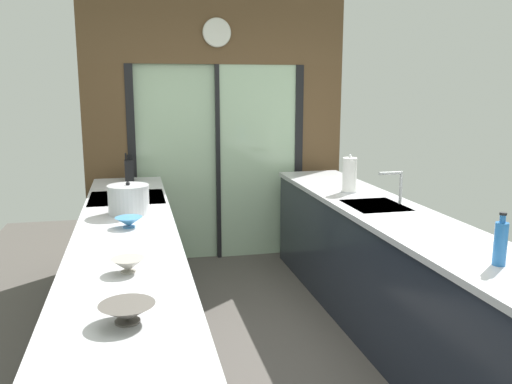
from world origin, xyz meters
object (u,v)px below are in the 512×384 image
(oven_range, at_px, (130,253))
(mixing_bowl_near, at_px, (127,312))
(stock_pot, at_px, (129,199))
(soap_bottle, at_px, (501,243))
(mixing_bowl_mid, at_px, (128,265))
(mixing_bowl_far, at_px, (129,222))
(paper_towel_roll, at_px, (349,175))
(knife_block, at_px, (129,170))

(oven_range, xyz_separation_m, mixing_bowl_near, (0.02, -2.35, 0.50))
(oven_range, distance_m, stock_pot, 0.80)
(mixing_bowl_near, relative_size, soap_bottle, 0.79)
(mixing_bowl_mid, xyz_separation_m, mixing_bowl_far, (0.00, 0.84, -0.00))
(oven_range, relative_size, paper_towel_roll, 2.90)
(mixing_bowl_near, height_order, stock_pot, stock_pot)
(oven_range, relative_size, knife_block, 3.55)
(oven_range, xyz_separation_m, soap_bottle, (1.80, -2.09, 0.58))
(paper_towel_roll, bearing_deg, oven_range, 173.74)
(soap_bottle, xyz_separation_m, paper_towel_roll, (-0.00, 1.89, 0.03))
(mixing_bowl_mid, relative_size, knife_block, 0.61)
(knife_block, bearing_deg, mixing_bowl_near, -90.00)
(mixing_bowl_far, bearing_deg, paper_towel_roll, 22.84)
(mixing_bowl_far, xyz_separation_m, soap_bottle, (1.78, -1.14, 0.08))
(mixing_bowl_near, bearing_deg, paper_towel_roll, 50.40)
(stock_pot, relative_size, soap_bottle, 1.06)
(mixing_bowl_far, height_order, stock_pot, stock_pot)
(mixing_bowl_far, bearing_deg, stock_pot, 90.00)
(mixing_bowl_near, relative_size, knife_block, 0.82)
(soap_bottle, bearing_deg, stock_pot, 139.55)
(oven_range, relative_size, soap_bottle, 3.45)
(stock_pot, bearing_deg, mixing_bowl_far, -90.00)
(knife_block, relative_size, paper_towel_roll, 0.82)
(stock_pot, height_order, soap_bottle, soap_bottle)
(mixing_bowl_mid, bearing_deg, knife_block, 90.00)
(mixing_bowl_near, height_order, mixing_bowl_mid, mixing_bowl_near)
(knife_block, xyz_separation_m, paper_towel_roll, (1.78, -0.97, 0.04))
(mixing_bowl_near, height_order, mixing_bowl_far, mixing_bowl_near)
(knife_block, distance_m, soap_bottle, 3.37)
(mixing_bowl_mid, xyz_separation_m, soap_bottle, (1.78, -0.30, 0.08))
(soap_bottle, bearing_deg, mixing_bowl_mid, 170.46)
(mixing_bowl_mid, height_order, stock_pot, stock_pot)
(mixing_bowl_mid, height_order, mixing_bowl_far, mixing_bowl_mid)
(mixing_bowl_far, relative_size, knife_block, 0.65)
(knife_block, bearing_deg, oven_range, -91.36)
(mixing_bowl_mid, xyz_separation_m, paper_towel_roll, (1.78, 1.59, 0.11))
(oven_range, bearing_deg, stock_pot, -88.15)
(mixing_bowl_near, xyz_separation_m, mixing_bowl_far, (-0.00, 1.40, -0.00))
(mixing_bowl_near, distance_m, paper_towel_roll, 2.79)
(mixing_bowl_mid, height_order, knife_block, knife_block)
(oven_range, height_order, mixing_bowl_mid, mixing_bowl_mid)
(knife_block, xyz_separation_m, soap_bottle, (1.78, -2.87, 0.01))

